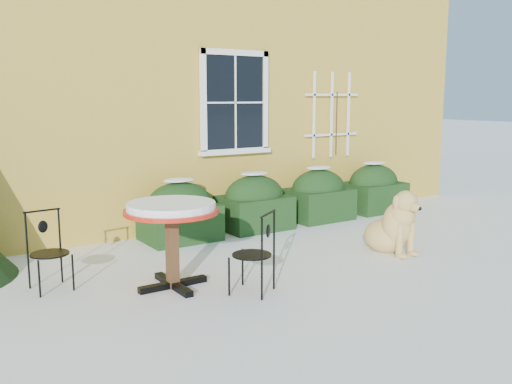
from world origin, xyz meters
TOP-DOWN VIEW (x-y plane):
  - ground at (0.00, 0.00)m, footprint 80.00×80.00m
  - house at (0.00, 7.00)m, footprint 12.40×8.40m
  - hedge_row at (1.65, 2.55)m, footprint 4.95×0.80m
  - bistro_table at (-1.30, 0.70)m, footprint 1.02×1.02m
  - patio_chair_near at (-0.64, 0.05)m, footprint 0.54×0.54m
  - patio_chair_far at (-2.43, 1.40)m, footprint 0.41×0.41m
  - dog at (1.77, 0.34)m, footprint 0.61×0.99m

SIDE VIEW (x-z plane):
  - ground at x=0.00m, z-range 0.00..0.00m
  - dog at x=1.77m, z-range -0.09..0.81m
  - hedge_row at x=1.65m, z-range -0.05..0.86m
  - patio_chair_far at x=-2.43m, z-range 0.00..0.86m
  - patio_chair_near at x=-0.64m, z-range 0.00..0.88m
  - bistro_table at x=-1.30m, z-range 0.32..1.27m
  - house at x=0.00m, z-range 0.02..6.42m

